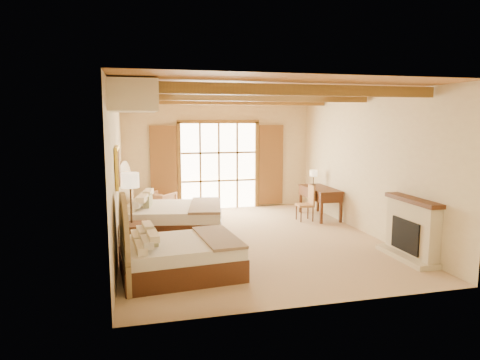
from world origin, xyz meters
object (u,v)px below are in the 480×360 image
object	(u,v)px
bed_far	(164,217)
armchair	(160,204)
bed_near	(172,253)
nightstand	(134,240)
desk	(320,201)

from	to	relation	value
bed_far	armchair	xyz separation A→B (m)	(0.04, 2.20, -0.13)
bed_near	armchair	xyz separation A→B (m)	(0.08, 4.73, -0.06)
nightstand	armchair	bearing A→B (deg)	77.04
nightstand	desk	world-z (taller)	desk
armchair	nightstand	bearing A→B (deg)	118.09
bed_near	armchair	size ratio (longest dim) A/B	2.90
desk	armchair	bearing A→B (deg)	162.63
bed_far	nightstand	distance (m)	1.46
bed_far	armchair	size ratio (longest dim) A/B	3.61
nightstand	desk	xyz separation A→B (m)	(4.86, 2.20, 0.11)
armchair	desk	bearing A→B (deg)	-157.68
nightstand	armchair	distance (m)	3.55
bed_far	armchair	bearing A→B (deg)	100.34
bed_far	nightstand	world-z (taller)	bed_far
armchair	desk	size ratio (longest dim) A/B	0.48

